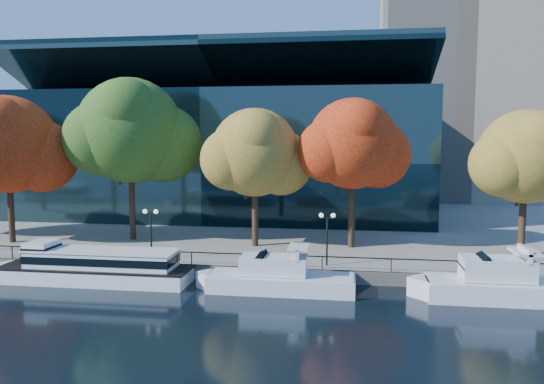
% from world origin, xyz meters
% --- Properties ---
extents(ground, '(160.00, 160.00, 0.00)m').
position_xyz_m(ground, '(0.00, 0.00, 0.00)').
color(ground, black).
rests_on(ground, ground).
extents(promenade, '(90.00, 67.08, 1.00)m').
position_xyz_m(promenade, '(0.00, 36.38, 0.50)').
color(promenade, slate).
rests_on(promenade, ground).
extents(railing, '(88.20, 0.08, 0.99)m').
position_xyz_m(railing, '(0.00, 3.25, 1.94)').
color(railing, black).
rests_on(railing, promenade).
extents(convention_building, '(50.00, 24.57, 21.43)m').
position_xyz_m(convention_building, '(-4.00, 31.79, 8.51)').
color(convention_building, black).
rests_on(convention_building, ground).
extents(tour_boat, '(15.69, 3.50, 2.98)m').
position_xyz_m(tour_boat, '(-7.02, 0.86, 1.27)').
color(tour_boat, white).
rests_on(tour_boat, ground).
extents(cruiser_near, '(11.32, 2.92, 3.28)m').
position_xyz_m(cruiser_near, '(6.84, 0.48, 1.02)').
color(cruiser_near, silver).
rests_on(cruiser_near, ground).
extents(cruiser_far, '(11.20, 3.10, 3.66)m').
position_xyz_m(cruiser_far, '(21.60, 0.53, 1.16)').
color(cruiser_far, silver).
rests_on(cruiser_far, ground).
extents(tree_1, '(11.17, 9.16, 13.52)m').
position_xyz_m(tree_1, '(-18.84, 9.10, 9.86)').
color(tree_1, black).
rests_on(tree_1, promenade).
extents(tree_2, '(12.32, 10.10, 15.25)m').
position_xyz_m(tree_2, '(-8.27, 12.03, 11.11)').
color(tree_2, black).
rests_on(tree_2, promenade).
extents(tree_3, '(9.77, 8.02, 12.28)m').
position_xyz_m(tree_3, '(3.75, 10.82, 9.20)').
color(tree_3, black).
rests_on(tree_3, promenade).
extents(tree_4, '(9.93, 8.15, 13.13)m').
position_xyz_m(tree_4, '(12.30, 11.46, 9.98)').
color(tree_4, black).
rests_on(tree_4, promenade).
extents(tree_5, '(9.56, 7.84, 11.98)m').
position_xyz_m(tree_5, '(26.18, 10.19, 8.99)').
color(tree_5, black).
rests_on(tree_5, promenade).
extents(lamp_1, '(1.26, 0.36, 4.03)m').
position_xyz_m(lamp_1, '(-3.70, 4.50, 3.98)').
color(lamp_1, black).
rests_on(lamp_1, promenade).
extents(lamp_2, '(1.26, 0.36, 4.03)m').
position_xyz_m(lamp_2, '(10.29, 4.50, 3.98)').
color(lamp_2, black).
rests_on(lamp_2, promenade).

